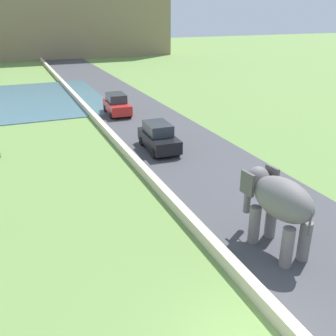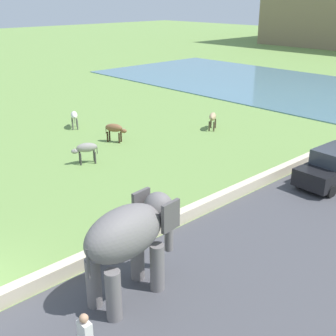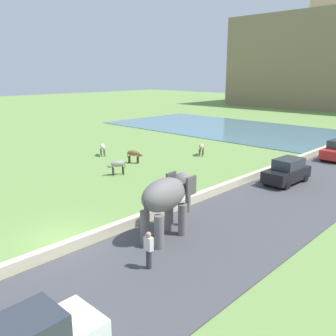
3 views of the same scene
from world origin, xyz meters
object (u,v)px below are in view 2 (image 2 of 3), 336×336
Objects in this scene: cow_brown at (115,129)px; cow_grey at (86,149)px; car_black at (332,167)px; cow_white at (74,116)px; elephant at (130,236)px; cow_tan at (213,117)px.

cow_grey is at bearing -59.99° from cow_brown.
car_black reaches higher than cow_white.
elephant is 2.57× the size of cow_white.
elephant is at bearing -26.62° from cow_white.
elephant reaches higher than cow_tan.
car_black is at bearing 89.89° from elephant.
cow_brown is 1.00× the size of cow_white.
elephant is at bearing -34.71° from cow_brown.
cow_white is at bearing 153.38° from elephant.
cow_grey is (-10.32, 5.15, -1.20)m from elephant.
cow_brown is at bearing 145.29° from elephant.
car_black reaches higher than cow_brown.
cow_tan is 9.76m from cow_grey.
cow_tan and cow_grey have the same top height.
cow_tan is (-9.98, 2.82, -0.06)m from car_black.
elephant is at bearing -90.11° from car_black.
cow_white is at bearing -167.23° from car_black.
cow_white is at bearing -135.21° from cow_tan.
cow_white is (-4.34, -0.17, 0.00)m from cow_brown.
cow_tan is 0.98× the size of cow_brown.
cow_brown is 0.98× the size of cow_grey.
car_black is (0.02, 12.08, -1.14)m from elephant.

